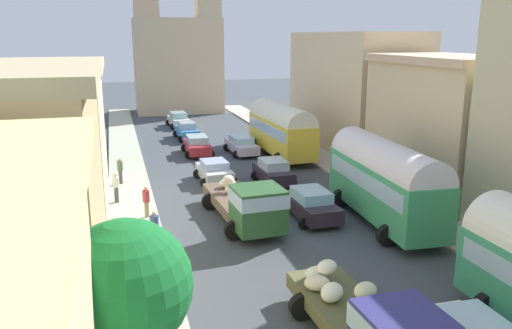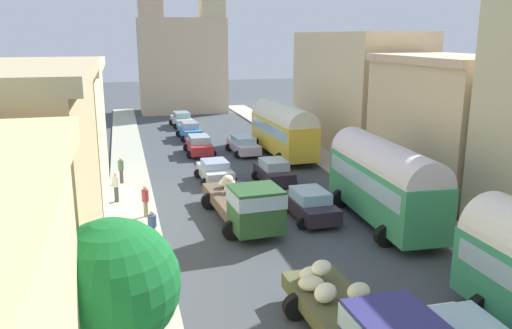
# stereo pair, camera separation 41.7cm
# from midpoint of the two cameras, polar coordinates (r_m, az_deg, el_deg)

# --- Properties ---
(ground_plane) EXTENTS (154.00, 154.00, 0.00)m
(ground_plane) POSITION_cam_midpoint_polar(r_m,az_deg,el_deg) (34.49, -1.24, -1.43)
(ground_plane) COLOR #3E4449
(sidewalk_left) EXTENTS (2.50, 70.00, 0.14)m
(sidewalk_left) POSITION_cam_midpoint_polar(r_m,az_deg,el_deg) (33.60, -13.36, -2.11)
(sidewalk_left) COLOR #ACAE97
(sidewalk_left) RESTS_ON ground
(sidewalk_right) EXTENTS (2.50, 70.00, 0.14)m
(sidewalk_right) POSITION_cam_midpoint_polar(r_m,az_deg,el_deg) (36.77, 9.81, -0.54)
(sidewalk_right) COLOR #B2A499
(sidewalk_right) RESTS_ON ground
(building_left_2) EXTENTS (5.01, 11.41, 7.97)m
(building_left_2) POSITION_cam_midpoint_polar(r_m,az_deg,el_deg) (28.10, -20.73, 2.48)
(building_left_2) COLOR beige
(building_left_2) RESTS_ON ground
(building_right_2) EXTENTS (5.93, 10.01, 8.09)m
(building_right_2) POSITION_cam_midpoint_polar(r_m,az_deg,el_deg) (32.94, 20.61, 4.17)
(building_right_2) COLOR beige
(building_right_2) RESTS_ON ground
(building_right_3) EXTENTS (5.92, 14.75, 9.48)m
(building_right_3) POSITION_cam_midpoint_polar(r_m,az_deg,el_deg) (44.25, 11.17, 8.00)
(building_right_3) COLOR beige
(building_right_3) RESTS_ON ground
(distant_church) EXTENTS (10.26, 6.12, 18.34)m
(distant_church) POSITION_cam_midpoint_polar(r_m,az_deg,el_deg) (64.28, -7.96, 11.74)
(distant_church) COLOR #CFB690
(distant_church) RESTS_ON ground
(parked_bus_1) EXTENTS (3.52, 9.08, 4.20)m
(parked_bus_1) POSITION_cam_midpoint_polar(r_m,az_deg,el_deg) (26.31, 14.36, -1.52)
(parked_bus_1) COLOR #3C9B61
(parked_bus_1) RESTS_ON ground
(parked_bus_2) EXTENTS (3.48, 9.09, 4.13)m
(parked_bus_2) POSITION_cam_midpoint_polar(r_m,az_deg,el_deg) (39.96, 3.30, 4.06)
(parked_bus_2) COLOR yellow
(parked_bus_2) RESTS_ON ground
(cargo_truck_0) EXTENTS (3.03, 6.91, 2.40)m
(cargo_truck_0) POSITION_cam_midpoint_polar(r_m,az_deg,el_deg) (15.59, 12.84, -16.98)
(cargo_truck_0) COLOR navy
(cargo_truck_0) RESTS_ON ground
(cargo_truck_1) EXTENTS (3.38, 7.73, 2.46)m
(cargo_truck_1) POSITION_cam_midpoint_polar(r_m,az_deg,el_deg) (25.21, -0.57, -4.29)
(cargo_truck_1) COLOR #285127
(cargo_truck_1) RESTS_ON ground
(car_0) EXTENTS (2.45, 3.78, 1.41)m
(car_0) POSITION_cam_midpoint_polar(r_m,az_deg,el_deg) (33.42, -4.18, -0.69)
(car_0) COLOR silver
(car_0) RESTS_ON ground
(car_1) EXTENTS (2.38, 4.24, 1.52)m
(car_1) POSITION_cam_midpoint_polar(r_m,az_deg,el_deg) (41.24, -6.00, 2.17)
(car_1) COLOR #AB272F
(car_1) RESTS_ON ground
(car_2) EXTENTS (2.28, 4.39, 1.59)m
(car_2) POSITION_cam_midpoint_polar(r_m,az_deg,el_deg) (47.53, -7.10, 3.75)
(car_2) COLOR #3485C9
(car_2) RESTS_ON ground
(car_3) EXTENTS (2.42, 4.37, 1.54)m
(car_3) POSITION_cam_midpoint_polar(r_m,az_deg,el_deg) (54.11, -7.98, 4.95)
(car_3) COLOR silver
(car_3) RESTS_ON ground
(car_5) EXTENTS (2.45, 4.17, 1.57)m
(car_5) POSITION_cam_midpoint_polar(r_m,az_deg,el_deg) (26.70, 6.42, -4.41)
(car_5) COLOR #291F27
(car_5) RESTS_ON ground
(car_6) EXTENTS (2.33, 3.89, 1.59)m
(car_6) POSITION_cam_midpoint_polar(r_m,az_deg,el_deg) (32.79, 2.34, -0.82)
(car_6) COLOR #291F29
(car_6) RESTS_ON ground
(car_7) EXTENTS (2.43, 4.43, 1.42)m
(car_7) POSITION_cam_midpoint_polar(r_m,az_deg,el_deg) (41.18, -1.10, 2.17)
(car_7) COLOR silver
(car_7) RESTS_ON ground
(pedestrian_0) EXTENTS (0.52, 0.52, 1.68)m
(pedestrian_0) POSITION_cam_midpoint_polar(r_m,az_deg,el_deg) (23.58, -10.87, -6.72)
(pedestrian_0) COLOR #6B7556
(pedestrian_0) RESTS_ON ground
(pedestrian_1) EXTENTS (0.49, 0.49, 1.81)m
(pedestrian_1) POSITION_cam_midpoint_polar(r_m,az_deg,el_deg) (29.80, -14.80, -2.35)
(pedestrian_1) COLOR #46484A
(pedestrian_1) RESTS_ON ground
(pedestrian_2) EXTENTS (0.49, 0.49, 1.79)m
(pedestrian_2) POSITION_cam_midpoint_polar(r_m,az_deg,el_deg) (33.48, -14.32, -0.54)
(pedestrian_2) COLOR #563F44
(pedestrian_2) RESTS_ON ground
(pedestrian_3) EXTENTS (0.48, 0.48, 1.78)m
(pedestrian_3) POSITION_cam_midpoint_polar(r_m,az_deg,el_deg) (27.04, -11.68, -3.88)
(pedestrian_3) COLOR gray
(pedestrian_3) RESTS_ON ground
(roadside_tree_0) EXTENTS (2.90, 2.90, 5.48)m
(roadside_tree_0) POSITION_cam_midpoint_polar(r_m,az_deg,el_deg) (11.70, -14.46, -12.89)
(roadside_tree_0) COLOR brown
(roadside_tree_0) RESTS_ON ground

